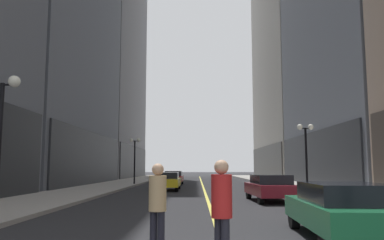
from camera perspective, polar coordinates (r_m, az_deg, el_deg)
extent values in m
plane|color=#262628|center=(38.19, 1.52, -9.39)|extent=(200.00, 200.00, 0.00)
cube|color=#9E9991|center=(38.94, -10.86, -9.11)|extent=(4.50, 78.00, 0.15)
cube|color=#9E9991|center=(39.19, 13.83, -9.02)|extent=(4.50, 78.00, 0.15)
cube|color=#E5D64C|center=(38.19, 1.52, -9.38)|extent=(0.16, 70.00, 0.01)
cube|color=#212327|center=(38.97, -14.33, -5.45)|extent=(0.50, 22.80, 5.00)
cube|color=#2C2C2E|center=(63.94, -8.43, -6.05)|extent=(0.50, 24.70, 5.00)
cube|color=#212327|center=(39.28, 17.25, -5.37)|extent=(0.50, 22.80, 5.00)
cube|color=#3A3935|center=(64.13, 10.73, -6.01)|extent=(0.50, 24.70, 5.00)
cube|color=#196038|center=(10.22, 20.96, -12.56)|extent=(2.08, 4.64, 0.55)
cube|color=black|center=(9.96, 21.25, -9.96)|extent=(1.77, 2.62, 0.50)
cylinder|color=black|center=(11.58, 14.56, -13.43)|extent=(0.25, 0.65, 0.64)
cylinder|color=black|center=(12.01, 22.47, -12.89)|extent=(0.25, 0.65, 0.64)
cylinder|color=black|center=(8.51, 18.97, -15.76)|extent=(0.25, 0.65, 0.64)
cube|color=maroon|center=(20.28, 11.20, -9.82)|extent=(2.00, 4.67, 0.55)
cube|color=black|center=(20.04, 11.31, -8.49)|extent=(1.70, 2.64, 0.50)
cylinder|color=black|center=(21.72, 8.20, -10.40)|extent=(0.25, 0.65, 0.64)
cylinder|color=black|center=(22.04, 12.30, -10.26)|extent=(0.25, 0.65, 0.64)
cylinder|color=black|center=(18.56, 9.93, -10.98)|extent=(0.25, 0.65, 0.64)
cylinder|color=black|center=(18.94, 14.68, -10.78)|extent=(0.25, 0.65, 0.64)
cube|color=yellow|center=(29.18, -3.61, -8.99)|extent=(1.82, 4.60, 0.55)
cube|color=black|center=(29.39, -3.57, -8.05)|extent=(1.60, 2.58, 0.50)
cylinder|color=black|center=(27.54, -2.24, -9.70)|extent=(0.22, 0.64, 0.64)
cylinder|color=black|center=(27.66, -5.51, -9.66)|extent=(0.22, 0.64, 0.64)
cylinder|color=black|center=(30.74, -1.91, -9.40)|extent=(0.22, 0.64, 0.64)
cylinder|color=black|center=(30.86, -4.84, -9.37)|extent=(0.22, 0.64, 0.64)
cube|color=#B21919|center=(38.56, -2.69, -8.47)|extent=(1.83, 4.05, 0.55)
cube|color=black|center=(38.75, -2.66, -7.76)|extent=(1.59, 2.28, 0.50)
cylinder|color=black|center=(37.12, -1.69, -8.97)|extent=(0.23, 0.64, 0.64)
cylinder|color=black|center=(37.24, -4.04, -8.95)|extent=(0.23, 0.64, 0.64)
cylinder|color=black|center=(39.92, -1.44, -8.82)|extent=(0.23, 0.64, 0.64)
cylinder|color=black|center=(40.03, -3.62, -8.80)|extent=(0.23, 0.64, 0.64)
cylinder|color=#B21E1E|center=(6.52, 4.32, -10.92)|extent=(0.48, 0.48, 0.70)
sphere|color=tan|center=(6.50, 4.28, -6.81)|extent=(0.24, 0.24, 0.24)
cylinder|color=black|center=(7.83, -5.61, -16.10)|extent=(0.14, 0.14, 0.85)
cylinder|color=black|center=(7.76, -4.52, -16.19)|extent=(0.14, 0.14, 0.85)
cylinder|color=tan|center=(7.71, -5.01, -10.52)|extent=(0.44, 0.44, 0.68)
sphere|color=tan|center=(7.69, -4.97, -7.15)|extent=(0.23, 0.23, 0.23)
cylinder|color=black|center=(13.14, -25.75, 4.63)|extent=(0.80, 0.06, 0.06)
sphere|color=white|center=(13.01, -24.34, 5.11)|extent=(0.36, 0.36, 0.36)
cylinder|color=black|center=(37.60, -8.32, -6.16)|extent=(0.14, 0.14, 4.20)
cylinder|color=black|center=(37.68, -8.27, -3.04)|extent=(0.80, 0.06, 0.06)
sphere|color=white|center=(37.74, -8.79, -2.88)|extent=(0.36, 0.36, 0.36)
sphere|color=white|center=(37.63, -7.74, -2.89)|extent=(0.36, 0.36, 0.36)
cylinder|color=black|center=(26.08, 16.24, -5.68)|extent=(0.14, 0.14, 4.20)
cylinder|color=black|center=(26.19, 16.09, -1.19)|extent=(0.80, 0.06, 0.06)
sphere|color=white|center=(26.11, 15.34, -0.98)|extent=(0.36, 0.36, 0.36)
sphere|color=white|center=(26.29, 16.82, -0.97)|extent=(0.36, 0.36, 0.36)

